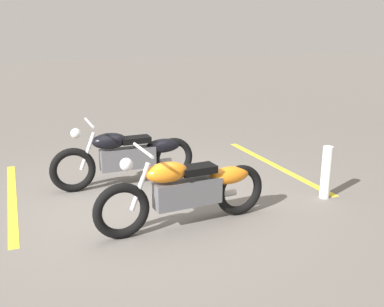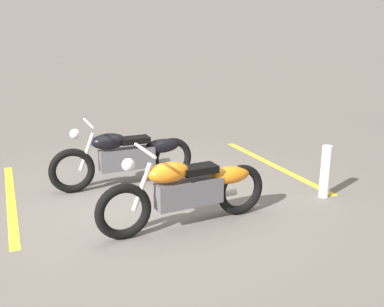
{
  "view_description": "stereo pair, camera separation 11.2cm",
  "coord_description": "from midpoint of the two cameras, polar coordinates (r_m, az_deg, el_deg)",
  "views": [
    {
      "loc": [
        -1.37,
        -5.49,
        2.34
      ],
      "look_at": [
        0.68,
        0.0,
        0.65
      ],
      "focal_mm": 40.9,
      "sensor_mm": 36.0,
      "label": 1
    },
    {
      "loc": [
        -1.48,
        -5.45,
        2.34
      ],
      "look_at": [
        0.68,
        0.0,
        0.65
      ],
      "focal_mm": 40.9,
      "sensor_mm": 36.0,
      "label": 2
    }
  ],
  "objects": [
    {
      "name": "motorcycle_dark_foreground",
      "position": [
        6.74,
        -7.84,
        -0.25
      ],
      "size": [
        2.23,
        0.62,
        1.04
      ],
      "rotation": [
        0.0,
        0.0,
        3.18
      ],
      "color": "black",
      "rests_on": "ground"
    },
    {
      "name": "parking_stripe_mid",
      "position": [
        7.85,
        11.19,
        -1.54
      ],
      "size": [
        0.22,
        3.2,
        0.01
      ],
      "primitive_type": "cube",
      "rotation": [
        0.0,
        0.0,
        1.6
      ],
      "color": "yellow",
      "rests_on": "ground"
    },
    {
      "name": "bollard_post",
      "position": [
        6.46,
        17.57,
        -2.37
      ],
      "size": [
        0.14,
        0.14,
        0.76
      ],
      "primitive_type": "cylinder",
      "color": "white",
      "rests_on": "ground"
    },
    {
      "name": "motorcycle_bright_foreground",
      "position": [
        5.3,
        0.11,
        -4.69
      ],
      "size": [
        2.23,
        0.62,
        1.04
      ],
      "rotation": [
        0.0,
        0.0,
        3.22
      ],
      "color": "black",
      "rests_on": "ground"
    },
    {
      "name": "parking_stripe_near",
      "position": [
        6.74,
        -21.97,
        -5.46
      ],
      "size": [
        0.22,
        3.2,
        0.01
      ],
      "primitive_type": "cube",
      "rotation": [
        0.0,
        0.0,
        1.6
      ],
      "color": "yellow",
      "rests_on": "ground"
    },
    {
      "name": "ground_plane",
      "position": [
        6.12,
        -5.5,
        -6.48
      ],
      "size": [
        60.0,
        60.0,
        0.0
      ],
      "primitive_type": "plane",
      "color": "#66605B"
    }
  ]
}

